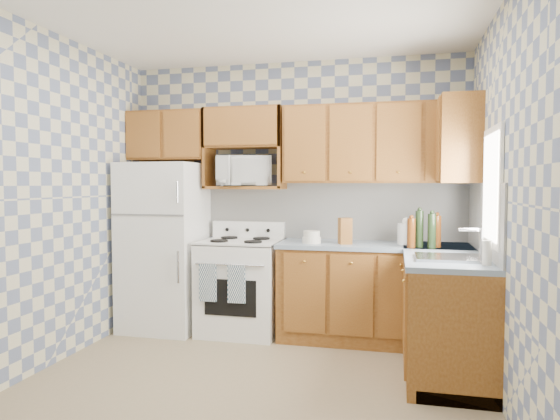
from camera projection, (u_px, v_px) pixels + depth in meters
The scene contains 30 objects.
floor at pixel (250, 388), 3.60m from camera, with size 3.40×3.40×0.00m, color #837254.
back_wall at pixel (294, 196), 5.08m from camera, with size 3.40×0.02×2.70m, color slate.
right_wall at pixel (508, 203), 3.14m from camera, with size 0.02×3.20×2.70m, color slate.
backsplash_back at pixel (333, 211), 4.99m from camera, with size 2.60×0.01×0.56m, color white.
backsplash_right at pixel (484, 218), 3.93m from camera, with size 0.01×1.60×0.56m, color white.
refrigerator at pixel (164, 246), 5.06m from camera, with size 0.75×0.70×1.68m, color white.
stove_body at pixel (241, 287), 4.92m from camera, with size 0.76×0.65×0.90m, color white.
cooktop at pixel (241, 242), 4.90m from camera, with size 0.76×0.65×0.03m, color silver.
backguard at pixel (249, 230), 5.16m from camera, with size 0.76×0.08×0.17m, color white.
dish_towel_left at pixel (208, 283), 4.63m from camera, with size 0.17×0.03×0.35m, color navy.
dish_towel_right at pixel (237, 284), 4.56m from camera, with size 0.17×0.03×0.35m, color navy.
base_cabinets_back at pixel (374, 295), 4.65m from camera, with size 1.75×0.60×0.88m, color #613210.
base_cabinets_right at pixel (444, 312), 4.03m from camera, with size 0.60×1.60×0.88m, color #613210.
countertop_back at pixel (375, 246), 4.62m from camera, with size 1.77×0.63×0.04m, color slate.
countertop_right at pixel (444, 255), 4.01m from camera, with size 0.63×1.60×0.04m, color slate.
upper_cabinets_back at pixel (376, 144), 4.71m from camera, with size 1.75×0.33×0.74m, color #613210.
upper_cabinets_fridge at pixel (170, 136), 5.18m from camera, with size 0.82×0.33×0.50m, color #613210.
upper_cabinets_right at pixel (458, 141), 4.37m from camera, with size 0.33×0.70×0.74m, color #613210.
microwave_shelf at pixel (245, 188), 5.02m from camera, with size 0.80×0.33×0.03m, color #613210.
microwave at pixel (244, 171), 5.02m from camera, with size 0.54×0.37×0.30m, color white.
sink at pixel (449, 258), 3.67m from camera, with size 0.48×0.40×0.03m, color #B7B7BC.
window at pixel (492, 187), 3.58m from camera, with size 0.02×0.66×0.86m, color silver.
bottle_0 at pixel (419, 229), 4.34m from camera, with size 0.07×0.07×0.32m, color black.
bottle_1 at pixel (432, 231), 4.26m from camera, with size 0.07×0.07×0.30m, color black.
bottle_2 at pixel (437, 231), 4.34m from camera, with size 0.07×0.07×0.28m, color #53270B.
bottle_3 at pixel (411, 233), 4.29m from camera, with size 0.07×0.07×0.26m, color #53270B.
knife_block at pixel (345, 231), 4.58m from camera, with size 0.11×0.11×0.24m, color #6D330F.
electric_kettle at pixel (406, 234), 4.57m from camera, with size 0.15×0.15×0.19m, color white.
food_containers at pixel (312, 237), 4.64m from camera, with size 0.17×0.17×0.12m, color beige, non-canonical shape.
soap_bottle at pixel (487, 253), 3.38m from camera, with size 0.06×0.06×0.17m, color beige.
Camera 1 is at (1.02, -3.38, 1.47)m, focal length 32.00 mm.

